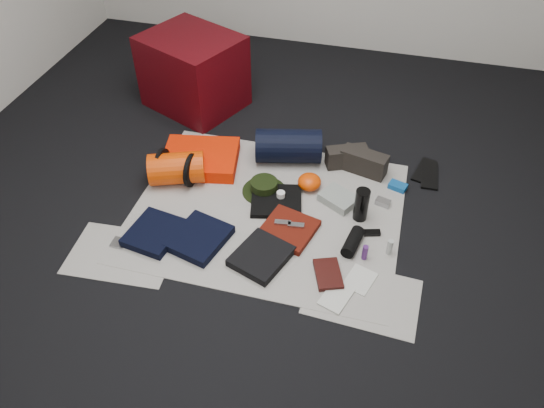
% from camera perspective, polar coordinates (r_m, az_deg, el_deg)
% --- Properties ---
extents(floor, '(4.50, 4.50, 0.02)m').
position_cam_1_polar(floor, '(3.24, -0.50, -0.86)').
color(floor, black).
rests_on(floor, ground).
extents(newspaper_mat, '(1.60, 1.30, 0.01)m').
position_cam_1_polar(newspaper_mat, '(3.23, -0.50, -0.69)').
color(newspaper_mat, beige).
rests_on(newspaper_mat, floor).
extents(newspaper_sheet_front_left, '(0.61, 0.44, 0.00)m').
position_cam_1_polar(newspaper_sheet_front_left, '(3.11, -15.86, -5.19)').
color(newspaper_sheet_front_left, beige).
rests_on(newspaper_sheet_front_left, floor).
extents(newspaper_sheet_front_right, '(0.60, 0.43, 0.00)m').
position_cam_1_polar(newspaper_sheet_front_right, '(2.84, 9.71, -9.80)').
color(newspaper_sheet_front_right, beige).
rests_on(newspaper_sheet_front_right, floor).
extents(red_cabinet, '(0.82, 0.77, 0.55)m').
position_cam_1_polar(red_cabinet, '(4.09, -8.45, 13.89)').
color(red_cabinet, '#49050B').
rests_on(red_cabinet, floor).
extents(sleeping_pad, '(0.55, 0.48, 0.09)m').
position_cam_1_polar(sleeping_pad, '(3.58, -7.69, 4.88)').
color(sleeping_pad, '#F92602').
rests_on(sleeping_pad, newspaper_mat).
extents(stuff_sack, '(0.40, 0.31, 0.20)m').
position_cam_1_polar(stuff_sack, '(3.43, -10.22, 3.80)').
color(stuff_sack, '#DD3B03').
rests_on(stuff_sack, newspaper_mat).
extents(sack_strap_left, '(0.02, 0.22, 0.22)m').
position_cam_1_polar(sack_strap_left, '(3.46, -11.76, 4.13)').
color(sack_strap_left, black).
rests_on(sack_strap_left, newspaper_mat).
extents(sack_strap_right, '(0.02, 0.22, 0.22)m').
position_cam_1_polar(sack_strap_right, '(3.39, -8.68, 3.62)').
color(sack_strap_right, black).
rests_on(sack_strap_right, newspaper_mat).
extents(navy_duffel, '(0.47, 0.32, 0.23)m').
position_cam_1_polar(navy_duffel, '(3.54, 1.78, 6.25)').
color(navy_duffel, black).
rests_on(navy_duffel, newspaper_mat).
extents(boonie_brim, '(0.37, 0.37, 0.01)m').
position_cam_1_polar(boonie_brim, '(3.36, -0.84, 1.42)').
color(boonie_brim, black).
rests_on(boonie_brim, newspaper_mat).
extents(boonie_crown, '(0.17, 0.17, 0.08)m').
position_cam_1_polar(boonie_crown, '(3.33, -0.85, 1.95)').
color(boonie_crown, black).
rests_on(boonie_crown, boonie_brim).
extents(hiking_boot_left, '(0.29, 0.20, 0.14)m').
position_cam_1_polar(hiking_boot_left, '(3.55, 8.04, 5.06)').
color(hiking_boot_left, black).
rests_on(hiking_boot_left, newspaper_mat).
extents(hiking_boot_right, '(0.32, 0.18, 0.15)m').
position_cam_1_polar(hiking_boot_right, '(3.51, 9.87, 4.44)').
color(hiking_boot_right, black).
rests_on(hiking_boot_right, newspaper_mat).
extents(flip_flop_left, '(0.16, 0.28, 0.01)m').
position_cam_1_polar(flip_flop_left, '(3.65, 16.04, 3.49)').
color(flip_flop_left, black).
rests_on(flip_flop_left, floor).
extents(flip_flop_right, '(0.11, 0.29, 0.02)m').
position_cam_1_polar(flip_flop_right, '(3.63, 16.58, 3.01)').
color(flip_flop_right, black).
rests_on(flip_flop_right, floor).
extents(trousers_navy_a, '(0.32, 0.35, 0.05)m').
position_cam_1_polar(trousers_navy_a, '(3.14, -12.56, -3.02)').
color(trousers_navy_a, black).
rests_on(trousers_navy_a, newspaper_mat).
extents(trousers_navy_b, '(0.36, 0.38, 0.05)m').
position_cam_1_polar(trousers_navy_b, '(3.06, -7.82, -3.64)').
color(trousers_navy_b, black).
rests_on(trousers_navy_b, newspaper_mat).
extents(trousers_charcoal, '(0.35, 0.38, 0.05)m').
position_cam_1_polar(trousers_charcoal, '(2.94, -1.16, -5.63)').
color(trousers_charcoal, black).
rests_on(trousers_charcoal, newspaper_mat).
extents(black_tshirt, '(0.36, 0.35, 0.03)m').
position_cam_1_polar(black_tshirt, '(3.27, 0.48, 0.32)').
color(black_tshirt, black).
rests_on(black_tshirt, newspaper_mat).
extents(red_shirt, '(0.35, 0.35, 0.04)m').
position_cam_1_polar(red_shirt, '(3.09, 1.78, -2.74)').
color(red_shirt, '#561209').
rests_on(red_shirt, newspaper_mat).
extents(orange_stuff_sack, '(0.18, 0.18, 0.10)m').
position_cam_1_polar(orange_stuff_sack, '(3.36, 4.05, 2.39)').
color(orange_stuff_sack, '#DD3B03').
rests_on(orange_stuff_sack, newspaper_mat).
extents(first_aid_pouch, '(0.27, 0.25, 0.05)m').
position_cam_1_polar(first_aid_pouch, '(3.29, 7.16, 0.57)').
color(first_aid_pouch, gray).
rests_on(first_aid_pouch, newspaper_mat).
extents(water_bottle, '(0.10, 0.10, 0.21)m').
position_cam_1_polar(water_bottle, '(3.15, 9.60, -0.07)').
color(water_bottle, black).
rests_on(water_bottle, newspaper_mat).
extents(speaker, '(0.11, 0.21, 0.08)m').
position_cam_1_polar(speaker, '(3.03, 8.68, -4.04)').
color(speaker, black).
rests_on(speaker, newspaper_mat).
extents(compact_camera, '(0.10, 0.07, 0.03)m').
position_cam_1_polar(compact_camera, '(3.33, 11.83, 0.18)').
color(compact_camera, '#9D9DA2').
rests_on(compact_camera, newspaper_mat).
extents(cyan_case, '(0.13, 0.10, 0.04)m').
position_cam_1_polar(cyan_case, '(3.46, 13.37, 1.87)').
color(cyan_case, '#0E4C8F').
rests_on(cyan_case, newspaper_mat).
extents(toiletry_purple, '(0.04, 0.04, 0.10)m').
position_cam_1_polar(toiletry_purple, '(2.97, 9.97, -5.15)').
color(toiletry_purple, '#4A1F65').
rests_on(toiletry_purple, newspaper_mat).
extents(toiletry_clear, '(0.04, 0.04, 0.10)m').
position_cam_1_polar(toiletry_clear, '(3.03, 12.55, -4.53)').
color(toiletry_clear, '#AAAFAA').
rests_on(toiletry_clear, newspaper_mat).
extents(paperback_book, '(0.20, 0.24, 0.03)m').
position_cam_1_polar(paperback_book, '(2.89, 6.05, -7.51)').
color(paperback_book, black).
rests_on(paperback_book, newspaper_mat).
extents(map_booklet, '(0.18, 0.22, 0.01)m').
position_cam_1_polar(map_booklet, '(2.81, 6.93, -9.86)').
color(map_booklet, beige).
rests_on(map_booklet, newspaper_mat).
extents(map_printout, '(0.19, 0.21, 0.01)m').
position_cam_1_polar(map_printout, '(2.90, 9.43, -8.03)').
color(map_printout, beige).
rests_on(map_printout, newspaper_mat).
extents(sunglasses, '(0.10, 0.06, 0.02)m').
position_cam_1_polar(sunglasses, '(3.13, 10.69, -3.06)').
color(sunglasses, black).
rests_on(sunglasses, newspaper_mat).
extents(key_cluster, '(0.08, 0.08, 0.01)m').
position_cam_1_polar(key_cluster, '(3.16, -16.17, -4.02)').
color(key_cluster, '#9D9DA2').
rests_on(key_cluster, newspaper_mat).
extents(tape_roll, '(0.05, 0.05, 0.04)m').
position_cam_1_polar(tape_roll, '(3.26, 0.95, 1.03)').
color(tape_roll, white).
rests_on(tape_roll, black_tshirt).
extents(energy_bar_a, '(0.10, 0.05, 0.01)m').
position_cam_1_polar(energy_bar_a, '(3.09, 1.16, -2.01)').
color(energy_bar_a, '#9D9DA2').
rests_on(energy_bar_a, red_shirt).
extents(energy_bar_b, '(0.10, 0.05, 0.01)m').
position_cam_1_polar(energy_bar_b, '(3.08, 2.61, -2.28)').
color(energy_bar_b, '#9D9DA2').
rests_on(energy_bar_b, red_shirt).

